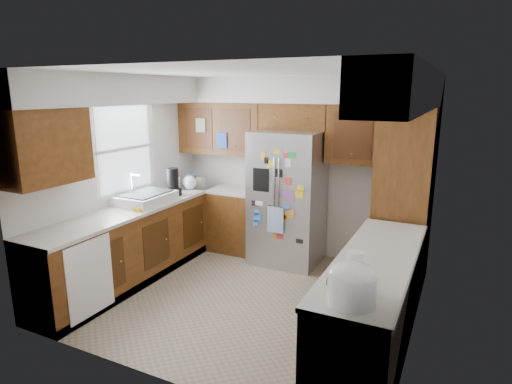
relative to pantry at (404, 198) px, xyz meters
The scene contains 12 objects.
floor 2.17m from the pantry, 142.52° to the right, with size 3.60×3.60×0.00m, color gray.
room_shell 1.94m from the pantry, 153.92° to the right, with size 3.64×3.24×2.52m.
left_counter_run 3.14m from the pantry, 158.56° to the right, with size 1.36×3.20×0.92m.
right_counter_run 1.75m from the pantry, 90.00° to the right, with size 0.63×2.25×0.92m.
pantry is the anchor object (origin of this frame).
fridge 1.51m from the pantry, behind, with size 0.90×0.79×1.80m.
bridge_cabinet 1.77m from the pantry, 169.43° to the left, with size 0.96×0.34×0.35m, color #45290D.
fridge_top_items 1.98m from the pantry, 169.74° to the left, with size 0.82×0.30×0.25m.
sink_assembly 3.18m from the pantry, 160.63° to the right, with size 0.52×0.74×0.37m.
left_counter_clutter 2.98m from the pantry, behind, with size 0.32×0.89×0.38m.
rice_cooker 2.53m from the pantry, 90.01° to the right, with size 0.34×0.33×0.29m.
paper_towel 2.27m from the pantry, 91.12° to the right, with size 0.12×0.12×0.27m, color white.
Camera 1 is at (2.08, -4.02, 2.31)m, focal length 30.00 mm.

